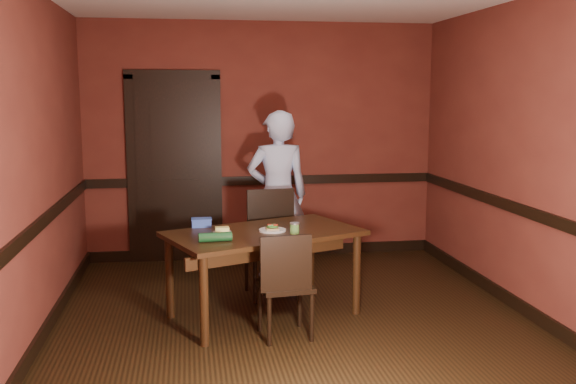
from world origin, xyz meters
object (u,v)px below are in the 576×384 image
object	(u,v)px
dining_table	(264,274)
sandwich_plate	(272,229)
chair_near	(285,284)
cheese_saucer	(222,230)
food_tub	(202,222)
chair_far	(271,244)
sauce_jar	(295,228)
person	(278,195)

from	to	relation	value
dining_table	sandwich_plate	bearing A→B (deg)	-29.07
chair_near	sandwich_plate	xyz separation A→B (m)	(-0.03, 0.49, 0.33)
cheese_saucer	food_tub	xyz separation A→B (m)	(-0.16, 0.27, 0.02)
chair_far	food_tub	world-z (taller)	chair_far
chair_near	sauce_jar	xyz separation A→B (m)	(0.13, 0.35, 0.37)
chair_far	cheese_saucer	size ratio (longest dim) A/B	6.44
dining_table	chair_far	distance (m)	0.57
food_tub	chair_far	bearing A→B (deg)	23.17
chair_near	food_tub	distance (m)	1.04
sauce_jar	cheese_saucer	world-z (taller)	sauce_jar
cheese_saucer	food_tub	world-z (taller)	food_tub
person	sauce_jar	xyz separation A→B (m)	(-0.04, -1.31, -0.07)
sandwich_plate	sauce_jar	bearing A→B (deg)	-38.86
person	dining_table	bearing A→B (deg)	74.44
chair_far	chair_near	world-z (taller)	chair_far
chair_near	sauce_jar	bearing A→B (deg)	-116.88
sauce_jar	food_tub	bearing A→B (deg)	151.55
dining_table	chair_near	world-z (taller)	chair_near
cheese_saucer	chair_far	bearing A→B (deg)	48.69
chair_far	chair_near	xyz separation A→B (m)	(-0.03, -1.04, -0.07)
sandwich_plate	cheese_saucer	size ratio (longest dim) A/B	1.50
dining_table	sauce_jar	size ratio (longest dim) A/B	16.69
chair_near	cheese_saucer	size ratio (longest dim) A/B	5.54
chair_near	sandwich_plate	world-z (taller)	chair_near
person	food_tub	size ratio (longest dim) A/B	9.78
person	cheese_saucer	distance (m)	1.34
chair_near	dining_table	bearing A→B (deg)	-83.79
dining_table	chair_far	xyz separation A→B (m)	(0.14, 0.55, 0.12)
person	sandwich_plate	world-z (taller)	person
food_tub	cheese_saucer	bearing A→B (deg)	-58.96
chair_near	food_tub	world-z (taller)	chair_near
dining_table	cheese_saucer	world-z (taller)	cheese_saucer
sandwich_plate	food_tub	world-z (taller)	food_tub
sandwich_plate	food_tub	distance (m)	0.65
chair_far	person	distance (m)	0.74
chair_far	food_tub	bearing A→B (deg)	-162.74
sandwich_plate	cheese_saucer	bearing A→B (deg)	179.70
dining_table	cheese_saucer	xyz separation A→B (m)	(-0.35, -0.01, 0.39)
sauce_jar	dining_table	bearing A→B (deg)	149.04
chair_far	person	world-z (taller)	person
person	sauce_jar	bearing A→B (deg)	86.23
chair_far	cheese_saucer	distance (m)	0.78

